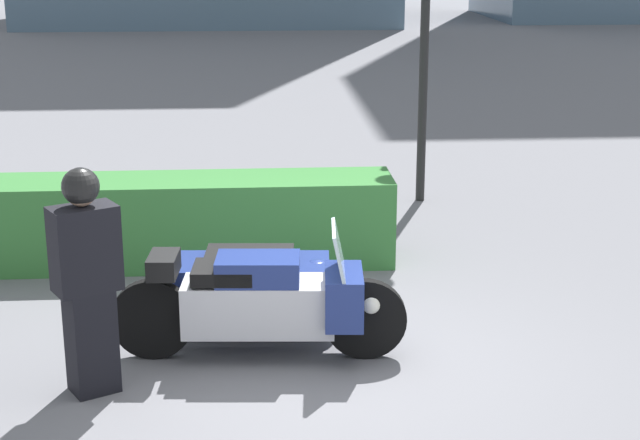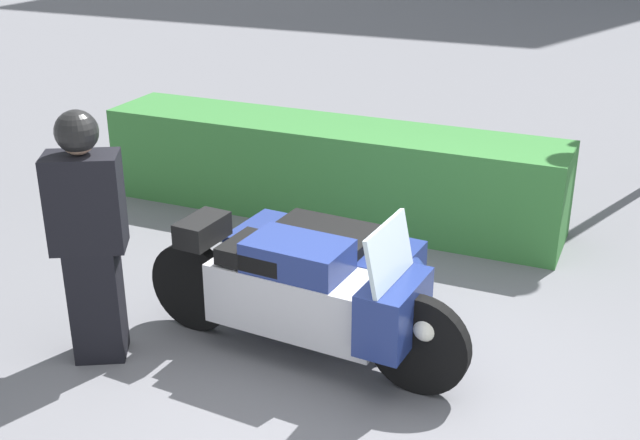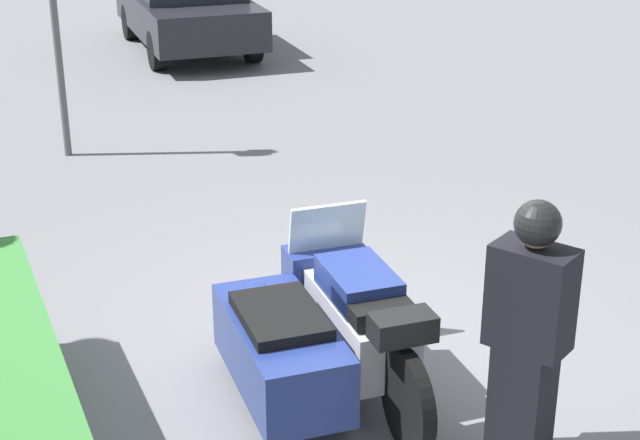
% 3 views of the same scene
% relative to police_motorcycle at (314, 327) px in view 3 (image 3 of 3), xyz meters
% --- Properties ---
extents(ground_plane, '(160.00, 160.00, 0.00)m').
position_rel_police_motorcycle_xyz_m(ground_plane, '(0.47, -0.51, -0.48)').
color(ground_plane, slate).
extents(police_motorcycle, '(2.54, 1.39, 1.18)m').
position_rel_police_motorcycle_xyz_m(police_motorcycle, '(0.00, 0.00, 0.00)').
color(police_motorcycle, black).
rests_on(police_motorcycle, ground).
extents(officer_rider, '(0.58, 0.51, 1.84)m').
position_rel_police_motorcycle_xyz_m(officer_rider, '(-1.39, -0.87, 0.49)').
color(officer_rider, black).
rests_on(officer_rider, ground).
extents(parked_car_background, '(4.39, 2.14, 1.54)m').
position_rel_police_motorcycle_xyz_m(parked_car_background, '(11.53, -2.35, 0.33)').
color(parked_car_background, black).
rests_on(parked_car_background, ground).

